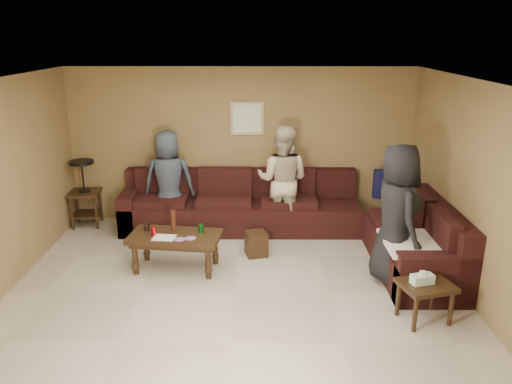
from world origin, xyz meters
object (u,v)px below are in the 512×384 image
end_table_left (85,192)px  person_left (169,181)px  person_middle (283,180)px  side_table_right (425,288)px  sectional_sofa (294,222)px  coffee_table (175,240)px  person_right (396,215)px  waste_bin (256,244)px

end_table_left → person_left: 1.42m
end_table_left → person_left: (1.39, -0.15, 0.23)m
end_table_left → person_middle: bearing=-5.0°
person_left → side_table_right: bearing=133.2°
sectional_sofa → person_middle: bearing=112.6°
coffee_table → end_table_left: 2.32m
coffee_table → person_right: size_ratio=0.70×
waste_bin → person_right: (1.71, -0.74, 0.71)m
waste_bin → person_left: bearing=144.3°
person_right → end_table_left: bearing=57.0°
person_left → waste_bin: bearing=137.2°
sectional_sofa → end_table_left: size_ratio=4.31×
coffee_table → waste_bin: (1.06, 0.44, -0.25)m
waste_bin → person_middle: size_ratio=0.20×
side_table_right → person_middle: person_middle is taller
side_table_right → person_left: person_left is taller
person_middle → person_right: 2.07m
coffee_table → side_table_right: 3.13m
end_table_left → side_table_right: end_table_left is taller
side_table_right → waste_bin: size_ratio=1.89×
sectional_sofa → end_table_left: (-3.32, 0.68, 0.24)m
person_middle → coffee_table: bearing=58.1°
coffee_table → side_table_right: size_ratio=1.94×
person_middle → waste_bin: bearing=81.6°
end_table_left → waste_bin: bearing=-22.3°
waste_bin → person_left: (-1.36, 0.98, 0.63)m
end_table_left → waste_bin: 3.00m
sectional_sofa → end_table_left: end_table_left is taller
end_table_left → person_right: person_right is taller
person_right → coffee_table: bearing=73.5°
person_right → side_table_right: bearing=176.5°
waste_bin → person_right: size_ratio=0.19×
end_table_left → person_middle: (3.15, -0.28, 0.28)m
coffee_table → person_right: (2.77, -0.31, 0.46)m
person_left → person_right: person_right is taller
waste_bin → person_left: person_left is taller
sectional_sofa → person_left: size_ratio=2.92×
side_table_right → person_left: (-3.18, 2.65, 0.41)m
sectional_sofa → person_right: size_ratio=2.64×
person_right → person_middle: bearing=29.2°
sectional_sofa → side_table_right: (1.26, -2.12, 0.06)m
waste_bin → coffee_table: bearing=-157.5°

